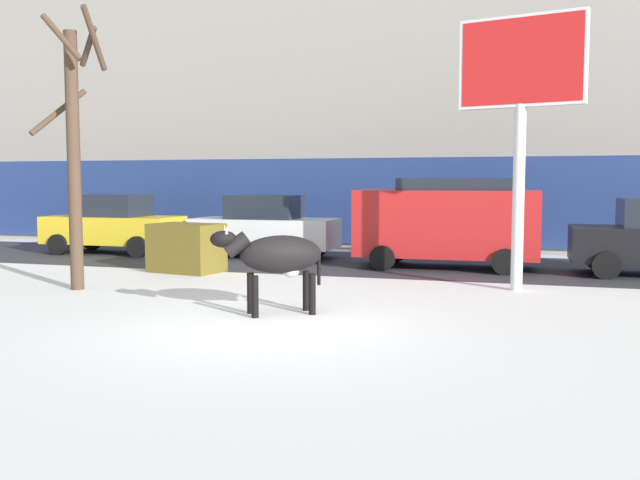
{
  "coord_description": "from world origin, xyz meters",
  "views": [
    {
      "loc": [
        3.82,
        -9.81,
        2.25
      ],
      "look_at": [
        -0.08,
        3.08,
        1.1
      ],
      "focal_mm": 38.82,
      "sensor_mm": 36.0,
      "label": 1
    }
  ],
  "objects_px": {
    "cow_black": "(277,256)",
    "car_white_sedan": "(265,227)",
    "car_yellow_sedan": "(113,224)",
    "car_red_van": "(448,220)",
    "pedestrian_near_billboard": "(378,224)",
    "billboard": "(521,78)",
    "bare_tree_left_lot": "(74,146)",
    "dumpster": "(186,248)"
  },
  "relations": [
    {
      "from": "pedestrian_near_billboard",
      "to": "dumpster",
      "type": "relative_size",
      "value": 1.02
    },
    {
      "from": "car_yellow_sedan",
      "to": "cow_black",
      "type": "bearing_deg",
      "value": -43.19
    },
    {
      "from": "car_white_sedan",
      "to": "pedestrian_near_billboard",
      "type": "xyz_separation_m",
      "value": [
        2.76,
        2.87,
        -0.03
      ]
    },
    {
      "from": "billboard",
      "to": "car_red_van",
      "type": "height_order",
      "value": "billboard"
    },
    {
      "from": "car_red_van",
      "to": "billboard",
      "type": "bearing_deg",
      "value": -61.28
    },
    {
      "from": "billboard",
      "to": "bare_tree_left_lot",
      "type": "height_order",
      "value": "bare_tree_left_lot"
    },
    {
      "from": "billboard",
      "to": "car_white_sedan",
      "type": "relative_size",
      "value": 1.32
    },
    {
      "from": "car_red_van",
      "to": "pedestrian_near_billboard",
      "type": "relative_size",
      "value": 2.68
    },
    {
      "from": "car_yellow_sedan",
      "to": "bare_tree_left_lot",
      "type": "height_order",
      "value": "bare_tree_left_lot"
    },
    {
      "from": "car_yellow_sedan",
      "to": "dumpster",
      "type": "relative_size",
      "value": 2.49
    },
    {
      "from": "car_red_van",
      "to": "dumpster",
      "type": "xyz_separation_m",
      "value": [
        -6.12,
        -2.59,
        -0.64
      ]
    },
    {
      "from": "car_red_van",
      "to": "pedestrian_near_billboard",
      "type": "xyz_separation_m",
      "value": [
        -2.64,
        3.76,
        -0.36
      ]
    },
    {
      "from": "cow_black",
      "to": "car_yellow_sedan",
      "type": "relative_size",
      "value": 0.43
    },
    {
      "from": "pedestrian_near_billboard",
      "to": "bare_tree_left_lot",
      "type": "distance_m",
      "value": 10.66
    },
    {
      "from": "car_white_sedan",
      "to": "bare_tree_left_lot",
      "type": "relative_size",
      "value": 0.74
    },
    {
      "from": "cow_black",
      "to": "car_red_van",
      "type": "distance_m",
      "value": 7.4
    },
    {
      "from": "cow_black",
      "to": "car_red_van",
      "type": "height_order",
      "value": "car_red_van"
    },
    {
      "from": "billboard",
      "to": "car_white_sedan",
      "type": "height_order",
      "value": "billboard"
    },
    {
      "from": "cow_black",
      "to": "billboard",
      "type": "bearing_deg",
      "value": 45.18
    },
    {
      "from": "billboard",
      "to": "pedestrian_near_billboard",
      "type": "height_order",
      "value": "billboard"
    },
    {
      "from": "cow_black",
      "to": "car_white_sedan",
      "type": "height_order",
      "value": "car_white_sedan"
    },
    {
      "from": "cow_black",
      "to": "car_yellow_sedan",
      "type": "distance_m",
      "value": 11.43
    },
    {
      "from": "billboard",
      "to": "pedestrian_near_billboard",
      "type": "xyz_separation_m",
      "value": [
        -4.42,
        7.01,
        -3.43
      ]
    },
    {
      "from": "bare_tree_left_lot",
      "to": "dumpster",
      "type": "relative_size",
      "value": 3.34
    },
    {
      "from": "bare_tree_left_lot",
      "to": "dumpster",
      "type": "xyz_separation_m",
      "value": [
        0.86,
        3.15,
        -2.37
      ]
    },
    {
      "from": "cow_black",
      "to": "dumpster",
      "type": "bearing_deg",
      "value": 132.06
    },
    {
      "from": "billboard",
      "to": "car_yellow_sedan",
      "type": "bearing_deg",
      "value": 161.93
    },
    {
      "from": "billboard",
      "to": "dumpster",
      "type": "relative_size",
      "value": 3.27
    },
    {
      "from": "pedestrian_near_billboard",
      "to": "cow_black",
      "type": "bearing_deg",
      "value": -86.91
    },
    {
      "from": "car_red_van",
      "to": "bare_tree_left_lot",
      "type": "xyz_separation_m",
      "value": [
        -6.98,
        -5.75,
        1.73
      ]
    },
    {
      "from": "billboard",
      "to": "pedestrian_near_billboard",
      "type": "bearing_deg",
      "value": 122.22
    },
    {
      "from": "car_red_van",
      "to": "bare_tree_left_lot",
      "type": "bearing_deg",
      "value": -140.53
    },
    {
      "from": "billboard",
      "to": "car_yellow_sedan",
      "type": "xyz_separation_m",
      "value": [
        -12.16,
        3.97,
        -3.41
      ]
    },
    {
      "from": "car_white_sedan",
      "to": "dumpster",
      "type": "height_order",
      "value": "car_white_sedan"
    },
    {
      "from": "car_white_sedan",
      "to": "billboard",
      "type": "bearing_deg",
      "value": -29.97
    },
    {
      "from": "car_yellow_sedan",
      "to": "car_red_van",
      "type": "bearing_deg",
      "value": -3.98
    },
    {
      "from": "cow_black",
      "to": "dumpster",
      "type": "distance_m",
      "value": 6.09
    },
    {
      "from": "car_white_sedan",
      "to": "car_red_van",
      "type": "height_order",
      "value": "car_red_van"
    },
    {
      "from": "car_yellow_sedan",
      "to": "car_red_van",
      "type": "height_order",
      "value": "car_red_van"
    },
    {
      "from": "car_yellow_sedan",
      "to": "pedestrian_near_billboard",
      "type": "distance_m",
      "value": 8.32
    },
    {
      "from": "cow_black",
      "to": "car_yellow_sedan",
      "type": "bearing_deg",
      "value": 136.81
    },
    {
      "from": "cow_black",
      "to": "car_white_sedan",
      "type": "xyz_separation_m",
      "value": [
        -3.35,
        7.99,
        -0.09
      ]
    }
  ]
}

